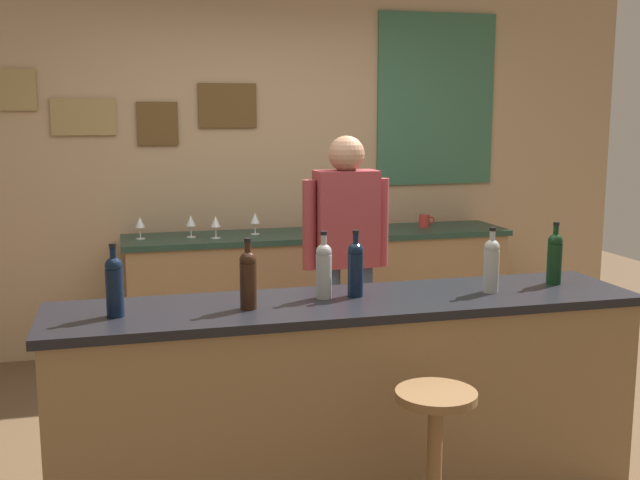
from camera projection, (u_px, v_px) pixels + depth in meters
The scene contains 17 objects.
ground_plane at pixel (326, 454), 3.93m from camera, with size 10.00×10.00×0.00m, color brown.
back_wall at pixel (257, 158), 5.63m from camera, with size 6.00×0.09×2.80m.
bar_counter at pixel (349, 397), 3.47m from camera, with size 2.67×0.60×0.92m.
side_counter at pixel (320, 293), 5.53m from camera, with size 2.78×0.56×0.90m.
bartender at pixel (346, 253), 4.44m from camera, with size 0.52×0.21×1.62m.
bar_stool at pixel (435, 444), 2.97m from camera, with size 0.32×0.32×0.68m.
wine_bottle_a at pixel (114, 284), 3.09m from camera, with size 0.07×0.07×0.31m.
wine_bottle_b at pixel (248, 278), 3.21m from camera, with size 0.07×0.07×0.31m.
wine_bottle_c at pixel (324, 269), 3.40m from camera, with size 0.07×0.07×0.31m.
wine_bottle_d at pixel (356, 267), 3.43m from camera, with size 0.07×0.07×0.31m.
wine_bottle_e at pixel (491, 263), 3.51m from camera, with size 0.07×0.07×0.31m.
wine_bottle_f at pixel (555, 256), 3.69m from camera, with size 0.07×0.07×0.31m.
wine_glass_a at pixel (140, 223), 5.13m from camera, with size 0.07×0.07×0.16m.
wine_glass_b at pixel (191, 222), 5.21m from camera, with size 0.07×0.07×0.16m.
wine_glass_c at pixel (216, 222), 5.16m from camera, with size 0.07×0.07×0.16m.
wine_glass_d at pixel (255, 219), 5.34m from camera, with size 0.07×0.07×0.16m.
coffee_mug at pixel (425, 221), 5.69m from camera, with size 0.12×0.08×0.09m.
Camera 1 is at (-0.97, -3.56, 1.74)m, focal length 42.53 mm.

